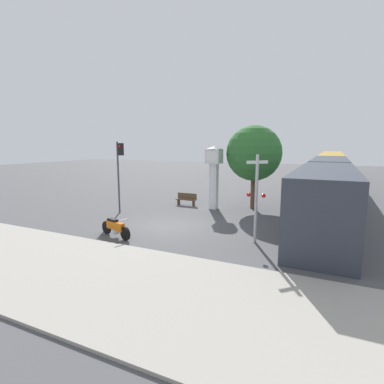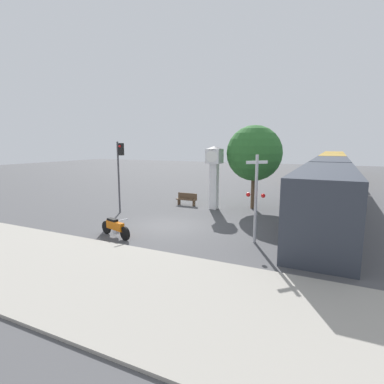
{
  "view_description": "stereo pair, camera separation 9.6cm",
  "coord_description": "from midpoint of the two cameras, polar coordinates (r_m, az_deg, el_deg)",
  "views": [
    {
      "loc": [
        8.29,
        -14.42,
        4.62
      ],
      "look_at": [
        0.75,
        1.57,
        1.8
      ],
      "focal_mm": 28.0,
      "sensor_mm": 36.0,
      "label": 1
    },
    {
      "loc": [
        8.38,
        -14.38,
        4.62
      ],
      "look_at": [
        0.75,
        1.57,
        1.8
      ],
      "focal_mm": 28.0,
      "sensor_mm": 36.0,
      "label": 2
    }
  ],
  "objects": [
    {
      "name": "ground_plane",
      "position": [
        17.26,
        -4.35,
        -6.48
      ],
      "size": [
        120.0,
        120.0,
        0.0
      ],
      "primitive_type": "plane",
      "color": "#4C4C4F"
    },
    {
      "name": "sidewalk_strip",
      "position": [
        12.1,
        -21.37,
        -13.78
      ],
      "size": [
        36.0,
        6.0,
        0.1
      ],
      "color": "#9E998E",
      "rests_on": "ground_plane"
    },
    {
      "name": "motorcycle",
      "position": [
        15.62,
        -14.25,
        -6.56
      ],
      "size": [
        2.24,
        0.83,
        1.02
      ],
      "rotation": [
        0.0,
        0.0,
        -0.29
      ],
      "color": "black",
      "rests_on": "ground_plane"
    },
    {
      "name": "clock_tower",
      "position": [
        21.33,
        4.39,
        4.66
      ],
      "size": [
        1.21,
        1.21,
        4.5
      ],
      "color": "white",
      "rests_on": "ground_plane"
    },
    {
      "name": "freight_train",
      "position": [
        35.12,
        25.02,
        3.45
      ],
      "size": [
        2.8,
        47.51,
        3.4
      ],
      "color": "#333842",
      "rests_on": "ground_plane"
    },
    {
      "name": "traffic_light",
      "position": [
        20.56,
        -13.46,
        5.06
      ],
      "size": [
        0.5,
        0.35,
        4.8
      ],
      "color": "#47474C",
      "rests_on": "ground_plane"
    },
    {
      "name": "railroad_crossing_signal",
      "position": [
        14.25,
        12.25,
        -0.68
      ],
      "size": [
        0.9,
        0.82,
        4.16
      ],
      "color": "#B7B7BC",
      "rests_on": "ground_plane"
    },
    {
      "name": "street_tree",
      "position": [
        21.86,
        11.89,
        7.23
      ],
      "size": [
        3.93,
        3.93,
        5.97
      ],
      "color": "brown",
      "rests_on": "ground_plane"
    },
    {
      "name": "bench",
      "position": [
        22.97,
        -0.88,
        -1.29
      ],
      "size": [
        1.6,
        0.44,
        0.92
      ],
      "color": "brown",
      "rests_on": "ground_plane"
    }
  ]
}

